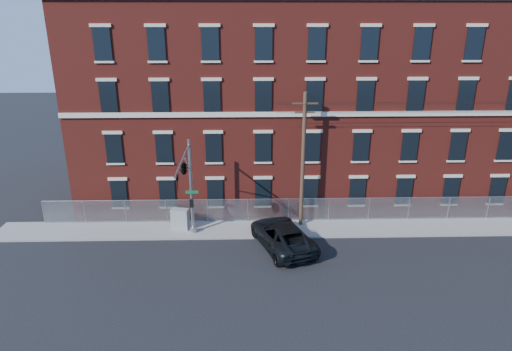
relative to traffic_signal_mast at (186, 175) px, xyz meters
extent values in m
plane|color=black|center=(6.00, -2.18, -5.39)|extent=(140.00, 140.00, 0.00)
cube|color=gray|center=(18.00, 2.82, -5.33)|extent=(65.00, 3.00, 0.12)
cube|color=maroon|center=(18.00, 11.82, 2.61)|extent=(55.00, 14.00, 16.00)
cube|color=black|center=(18.00, 11.82, 10.76)|extent=(55.30, 14.30, 0.30)
cube|color=beige|center=(18.00, 4.74, 2.91)|extent=(55.00, 0.18, 0.35)
cube|color=black|center=(-5.83, 4.76, -3.19)|extent=(1.20, 0.10, 2.20)
cube|color=black|center=(-5.83, 4.76, 0.41)|extent=(1.20, 0.10, 2.20)
cube|color=black|center=(-5.83, 4.76, 4.21)|extent=(1.20, 0.10, 2.20)
cube|color=black|center=(-5.83, 4.76, 7.81)|extent=(1.20, 0.10, 2.20)
cube|color=black|center=(-2.17, 4.76, -3.19)|extent=(1.20, 0.10, 2.20)
cube|color=black|center=(-2.17, 4.76, 0.41)|extent=(1.20, 0.10, 2.20)
cube|color=black|center=(-2.17, 4.76, 4.21)|extent=(1.20, 0.10, 2.20)
cube|color=black|center=(-2.17, 4.76, 7.81)|extent=(1.20, 0.10, 2.20)
cube|color=black|center=(1.50, 4.76, -3.19)|extent=(1.20, 0.10, 2.20)
cube|color=black|center=(1.50, 4.76, 0.41)|extent=(1.20, 0.10, 2.20)
cube|color=black|center=(1.50, 4.76, 4.21)|extent=(1.20, 0.10, 2.20)
cube|color=black|center=(1.50, 4.76, 7.81)|extent=(1.20, 0.10, 2.20)
cube|color=black|center=(5.17, 4.76, -3.19)|extent=(1.20, 0.10, 2.20)
cube|color=black|center=(5.17, 4.76, 0.41)|extent=(1.20, 0.10, 2.20)
cube|color=black|center=(5.17, 4.76, 4.21)|extent=(1.20, 0.10, 2.20)
cube|color=black|center=(5.17, 4.76, 7.81)|extent=(1.20, 0.10, 2.20)
cube|color=black|center=(8.83, 4.76, -3.19)|extent=(1.20, 0.10, 2.20)
cube|color=black|center=(8.83, 4.76, 0.41)|extent=(1.20, 0.10, 2.20)
cube|color=black|center=(8.83, 4.76, 4.21)|extent=(1.20, 0.10, 2.20)
cube|color=black|center=(8.83, 4.76, 7.81)|extent=(1.20, 0.10, 2.20)
cube|color=black|center=(12.50, 4.76, -3.19)|extent=(1.20, 0.10, 2.20)
cube|color=black|center=(12.50, 4.76, 0.41)|extent=(1.20, 0.10, 2.20)
cube|color=black|center=(12.50, 4.76, 4.21)|extent=(1.20, 0.10, 2.20)
cube|color=black|center=(12.50, 4.76, 7.81)|extent=(1.20, 0.10, 2.20)
cube|color=black|center=(16.17, 4.76, -3.19)|extent=(1.20, 0.10, 2.20)
cube|color=black|center=(16.17, 4.76, 0.41)|extent=(1.20, 0.10, 2.20)
cube|color=black|center=(16.17, 4.76, 4.21)|extent=(1.20, 0.10, 2.20)
cube|color=black|center=(16.17, 4.76, 7.81)|extent=(1.20, 0.10, 2.20)
cube|color=black|center=(19.83, 4.76, -3.19)|extent=(1.20, 0.10, 2.20)
cube|color=black|center=(19.83, 4.76, 0.41)|extent=(1.20, 0.10, 2.20)
cube|color=black|center=(19.83, 4.76, 4.21)|extent=(1.20, 0.10, 2.20)
cube|color=black|center=(19.83, 4.76, 7.81)|extent=(1.20, 0.10, 2.20)
cube|color=black|center=(23.50, 4.76, -3.19)|extent=(1.20, 0.10, 2.20)
cube|color=black|center=(23.50, 4.76, 0.41)|extent=(1.20, 0.10, 2.20)
cube|color=#A5A8AD|center=(18.00, 4.12, -4.37)|extent=(59.00, 0.02, 1.80)
cylinder|color=#9EA0A5|center=(18.00, 4.12, -3.47)|extent=(59.00, 0.04, 0.04)
cylinder|color=#9EA0A5|center=(-11.50, 4.12, -4.37)|extent=(0.06, 0.06, 1.85)
cylinder|color=#9EA0A5|center=(-8.39, 4.12, -4.37)|extent=(0.06, 0.06, 1.85)
cylinder|color=#9EA0A5|center=(-5.29, 4.12, -4.37)|extent=(0.06, 0.06, 1.85)
cylinder|color=#9EA0A5|center=(-2.18, 4.12, -4.37)|extent=(0.06, 0.06, 1.85)
cylinder|color=#9EA0A5|center=(0.92, 4.12, -4.37)|extent=(0.06, 0.06, 1.85)
cylinder|color=#9EA0A5|center=(4.03, 4.12, -4.37)|extent=(0.06, 0.06, 1.85)
cylinder|color=#9EA0A5|center=(7.13, 4.12, -4.37)|extent=(0.06, 0.06, 1.85)
cylinder|color=#9EA0A5|center=(10.24, 4.12, -4.37)|extent=(0.06, 0.06, 1.85)
cylinder|color=#9EA0A5|center=(13.34, 4.12, -4.37)|extent=(0.06, 0.06, 1.85)
cylinder|color=#9EA0A5|center=(16.45, 4.12, -4.37)|extent=(0.06, 0.06, 1.85)
cylinder|color=#9EA0A5|center=(19.55, 4.12, -4.37)|extent=(0.06, 0.06, 1.85)
cylinder|color=#9EA0A5|center=(22.66, 4.12, -4.37)|extent=(0.06, 0.06, 1.85)
cylinder|color=#9EA0A5|center=(0.00, 2.32, -1.77)|extent=(0.22, 0.22, 7.00)
cylinder|color=#9EA0A5|center=(0.00, 2.32, -5.07)|extent=(0.50, 0.50, 0.40)
cylinder|color=#9EA0A5|center=(0.00, -0.93, 1.33)|extent=(0.14, 6.50, 0.14)
cylinder|color=#9EA0A5|center=(0.00, 1.12, 0.33)|extent=(0.08, 2.18, 1.56)
cube|color=#0C592D|center=(0.05, 2.17, -2.07)|extent=(0.90, 0.03, 0.22)
cube|color=black|center=(0.00, 2.07, -2.87)|extent=(0.25, 0.25, 0.60)
imported|color=black|center=(0.00, -3.48, 0.78)|extent=(0.16, 0.20, 1.00)
imported|color=black|center=(0.00, -0.68, 0.78)|extent=(0.53, 2.48, 1.00)
cylinder|color=#473223|center=(8.00, 3.42, -0.27)|extent=(0.28, 0.28, 10.00)
cube|color=#473223|center=(8.00, 3.42, 3.93)|extent=(1.80, 0.12, 0.12)
cube|color=#473223|center=(8.00, 3.42, 3.33)|extent=(1.40, 0.12, 0.12)
imported|color=black|center=(6.32, 0.20, -4.50)|extent=(4.84, 6.98, 1.77)
cube|color=gray|center=(-1.02, 2.89, -4.48)|extent=(1.35, 0.84, 1.57)
camera|label=1|loc=(3.83, -26.83, 9.52)|focal=31.03mm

